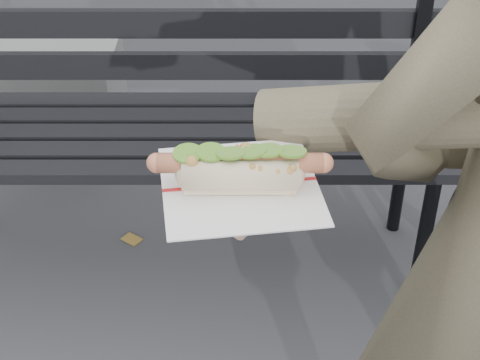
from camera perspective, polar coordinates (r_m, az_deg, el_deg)
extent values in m
cylinder|color=black|center=(2.08, 14.04, -4.68)|extent=(0.04, 0.04, 0.45)
cylinder|color=black|center=(2.35, 12.39, 0.65)|extent=(0.04, 0.04, 0.45)
cube|color=black|center=(1.87, -5.10, 0.61)|extent=(1.50, 0.07, 0.03)
cube|color=black|center=(1.95, -4.90, 2.12)|extent=(1.50, 0.07, 0.03)
cube|color=black|center=(2.02, -4.73, 3.51)|extent=(1.50, 0.07, 0.03)
cube|color=black|center=(2.10, -4.56, 4.81)|extent=(1.50, 0.07, 0.03)
cube|color=black|center=(2.18, -4.41, 6.01)|extent=(1.50, 0.07, 0.03)
cube|color=black|center=(2.15, 13.80, 10.76)|extent=(0.04, 0.03, 0.42)
cube|color=black|center=(2.16, -4.48, 8.83)|extent=(1.50, 0.02, 0.08)
cube|color=black|center=(2.10, -4.64, 12.01)|extent=(1.50, 0.02, 0.08)
cylinder|color=#4B4732|center=(0.98, 15.99, 4.98)|extent=(0.51, 0.23, 0.19)
cylinder|color=#D8A384|center=(0.91, 2.51, -0.66)|extent=(0.09, 0.08, 0.07)
ellipsoid|color=#D8A384|center=(0.91, 0.00, -1.29)|extent=(0.10, 0.12, 0.03)
cylinder|color=#D8A384|center=(0.88, -3.57, -2.34)|extent=(0.06, 0.02, 0.02)
cylinder|color=#D8A384|center=(0.90, -3.50, -1.56)|extent=(0.06, 0.02, 0.02)
cylinder|color=#D8A384|center=(0.92, -3.44, -0.81)|extent=(0.06, 0.02, 0.02)
cylinder|color=#D8A384|center=(0.93, -3.38, -0.09)|extent=(0.06, 0.02, 0.02)
cylinder|color=#D8A384|center=(0.86, 0.66, -3.36)|extent=(0.04, 0.05, 0.02)
cube|color=white|center=(0.90, 0.00, -0.42)|extent=(0.21, 0.21, 0.00)
cube|color=#B21E1E|center=(0.90, 0.00, -0.33)|extent=(0.19, 0.03, 0.00)
cylinder|color=#C8704D|center=(0.88, 0.00, 1.33)|extent=(0.20, 0.02, 0.02)
sphere|color=#C8704D|center=(0.88, -6.49, 1.32)|extent=(0.03, 0.02, 0.02)
sphere|color=#C8704D|center=(0.88, 6.49, 1.32)|extent=(0.03, 0.02, 0.02)
sphere|color=#9E6B2D|center=(0.89, 0.35, 2.31)|extent=(0.01, 0.01, 0.01)
sphere|color=#9E6B2D|center=(0.88, -0.64, 2.05)|extent=(0.01, 0.01, 0.01)
sphere|color=#9E6B2D|center=(0.89, -0.20, 2.54)|extent=(0.01, 0.01, 0.01)
sphere|color=#9E6B2D|center=(0.86, 2.94, 0.60)|extent=(0.01, 0.01, 0.01)
sphere|color=#9E6B2D|center=(0.87, -1.92, 1.36)|extent=(0.01, 0.01, 0.01)
sphere|color=#9E6B2D|center=(0.89, -2.20, 1.75)|extent=(0.01, 0.01, 0.01)
sphere|color=#9E6B2D|center=(0.87, 0.18, 1.26)|extent=(0.01, 0.01, 0.01)
sphere|color=#9E6B2D|center=(0.89, 2.54, 1.94)|extent=(0.01, 0.01, 0.01)
sphere|color=#9E6B2D|center=(0.89, -1.86, 2.35)|extent=(0.01, 0.01, 0.01)
sphere|color=#9E6B2D|center=(0.88, 1.09, 1.83)|extent=(0.01, 0.01, 0.01)
sphere|color=#9E6B2D|center=(0.86, 0.97, 1.00)|extent=(0.01, 0.01, 0.01)
sphere|color=#9E6B2D|center=(0.89, 0.24, 2.68)|extent=(0.01, 0.01, 0.01)
sphere|color=#9E6B2D|center=(0.87, -1.35, 1.48)|extent=(0.01, 0.01, 0.01)
sphere|color=#9E6B2D|center=(0.88, 0.72, 2.39)|extent=(0.01, 0.01, 0.01)
sphere|color=#9E6B2D|center=(0.89, 2.33, 2.19)|extent=(0.01, 0.01, 0.01)
sphere|color=#9E6B2D|center=(0.89, -1.15, 2.15)|extent=(0.01, 0.01, 0.01)
sphere|color=#9E6B2D|center=(0.86, -3.99, 1.41)|extent=(0.01, 0.01, 0.01)
sphere|color=#9E6B2D|center=(0.88, 0.26, 2.25)|extent=(0.01, 0.01, 0.01)
sphere|color=#9E6B2D|center=(0.86, 1.57, 0.73)|extent=(0.01, 0.01, 0.01)
sphere|color=#9E6B2D|center=(0.88, -3.05, 1.92)|extent=(0.01, 0.01, 0.01)
sphere|color=#9E6B2D|center=(0.86, 3.88, 0.66)|extent=(0.01, 0.01, 0.01)
sphere|color=#9E6B2D|center=(0.88, -3.32, 1.92)|extent=(0.01, 0.01, 0.01)
sphere|color=#9E6B2D|center=(0.86, -3.78, 1.42)|extent=(0.01, 0.01, 0.01)
sphere|color=#9E6B2D|center=(0.87, -1.73, 1.45)|extent=(0.01, 0.01, 0.01)
sphere|color=#9E6B2D|center=(0.86, 3.36, 0.90)|extent=(0.01, 0.01, 0.01)
sphere|color=#9E6B2D|center=(0.89, -3.14, 2.14)|extent=(0.01, 0.01, 0.01)
sphere|color=#9E6B2D|center=(0.89, 0.48, 2.53)|extent=(0.01, 0.01, 0.01)
sphere|color=#9E6B2D|center=(0.86, 4.14, 0.93)|extent=(0.01, 0.01, 0.01)
cylinder|color=#599127|center=(0.87, -4.09, 2.08)|extent=(0.04, 0.04, 0.01)
cylinder|color=#599127|center=(0.87, -2.28, 2.18)|extent=(0.04, 0.04, 0.01)
cylinder|color=#599127|center=(0.87, -0.74, 2.09)|extent=(0.04, 0.04, 0.01)
cylinder|color=#599127|center=(0.87, 0.92, 2.25)|extent=(0.04, 0.04, 0.01)
cylinder|color=#599127|center=(0.87, 2.22, 2.32)|extent=(0.04, 0.04, 0.01)
cylinder|color=#599127|center=(0.87, 4.03, 2.22)|extent=(0.04, 0.04, 0.01)
cube|color=brown|center=(2.12, 16.30, -12.49)|extent=(0.08, 0.08, 0.00)
cube|color=brown|center=(3.17, -17.84, 4.70)|extent=(0.05, 0.05, 0.00)
cube|color=brown|center=(3.39, 9.88, 8.03)|extent=(0.09, 0.10, 0.00)
cube|color=brown|center=(2.40, -8.39, -4.56)|extent=(0.07, 0.07, 0.00)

